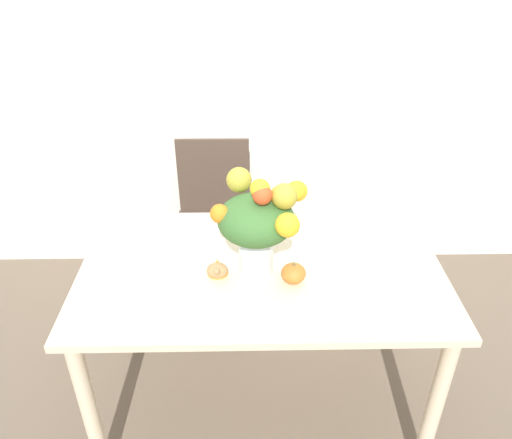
% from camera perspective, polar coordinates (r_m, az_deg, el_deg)
% --- Properties ---
extents(ground_plane, '(12.00, 12.00, 0.00)m').
position_cam_1_polar(ground_plane, '(2.49, 0.50, -19.56)').
color(ground_plane, brown).
extents(wall_back, '(8.00, 0.06, 2.70)m').
position_cam_1_polar(wall_back, '(2.77, -0.04, 19.36)').
color(wall_back, silver).
rests_on(wall_back, ground_plane).
extents(dining_table, '(1.41, 0.82, 0.77)m').
position_cam_1_polar(dining_table, '(2.02, 0.58, -7.73)').
color(dining_table, beige).
rests_on(dining_table, ground_plane).
extents(flower_vase, '(0.35, 0.33, 0.40)m').
position_cam_1_polar(flower_vase, '(1.80, 0.29, -0.31)').
color(flower_vase, silver).
rests_on(flower_vase, dining_table).
extents(pumpkin, '(0.09, 0.09, 0.08)m').
position_cam_1_polar(pumpkin, '(1.86, 4.31, -6.14)').
color(pumpkin, orange).
rests_on(pumpkin, dining_table).
extents(turkey_figurine, '(0.08, 0.11, 0.07)m').
position_cam_1_polar(turkey_figurine, '(1.90, -4.43, -5.56)').
color(turkey_figurine, '#A87A4C').
rests_on(turkey_figurine, dining_table).
extents(dining_chair_near_window, '(0.42, 0.42, 0.91)m').
position_cam_1_polar(dining_chair_near_window, '(2.79, -4.85, -0.11)').
color(dining_chair_near_window, '#47382D').
rests_on(dining_chair_near_window, ground_plane).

